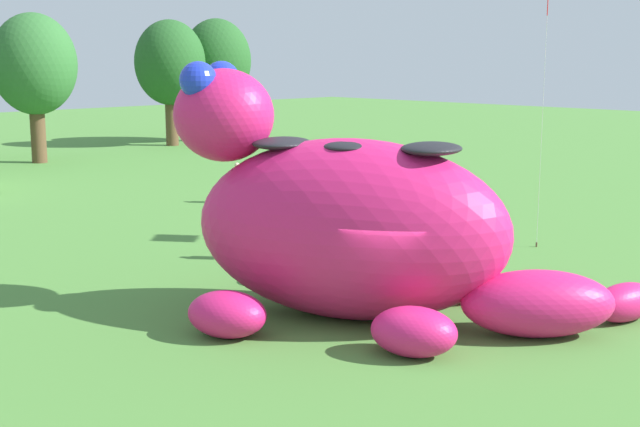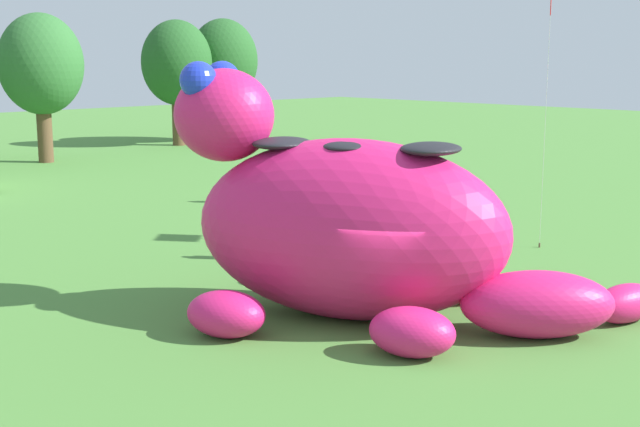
% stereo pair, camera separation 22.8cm
% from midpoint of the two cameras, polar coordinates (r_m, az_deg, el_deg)
% --- Properties ---
extents(ground_plane, '(160.00, 160.00, 0.00)m').
position_cam_midpoint_polar(ground_plane, '(19.57, 3.96, -7.82)').
color(ground_plane, '#4C8438').
extents(giant_inflatable_creature, '(9.36, 10.21, 6.00)m').
position_cam_midpoint_polar(giant_inflatable_creature, '(20.10, 1.74, -0.83)').
color(giant_inflatable_creature, '#E01E6B').
rests_on(giant_inflatable_creature, ground).
extents(tree_centre_right, '(4.82, 4.82, 8.55)m').
position_cam_midpoint_polar(tree_centre_right, '(52.35, -18.56, 9.31)').
color(tree_centre_right, brown).
rests_on(tree_centre_right, ground).
extents(tree_mid_right, '(4.82, 4.82, 8.56)m').
position_cam_midpoint_polar(tree_mid_right, '(60.37, -10.03, 9.77)').
color(tree_mid_right, brown).
rests_on(tree_mid_right, ground).
extents(tree_right, '(4.94, 4.94, 8.76)m').
position_cam_midpoint_polar(tree_right, '(63.04, -6.98, 9.99)').
color(tree_right, brown).
rests_on(tree_right, ground).
extents(spectator_mid_field, '(0.38, 0.26, 1.71)m').
position_cam_midpoint_polar(spectator_mid_field, '(29.86, 8.19, 0.16)').
color(spectator_mid_field, '#2D334C').
rests_on(spectator_mid_field, ground).
extents(spectator_by_cars, '(0.38, 0.26, 1.71)m').
position_cam_midpoint_polar(spectator_by_cars, '(26.16, -4.64, -1.22)').
color(spectator_by_cars, black).
rests_on(spectator_by_cars, ground).
extents(spectator_wandering, '(0.38, 0.26, 1.71)m').
position_cam_midpoint_polar(spectator_wandering, '(36.34, -5.69, 2.04)').
color(spectator_wandering, black).
rests_on(spectator_wandering, ground).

